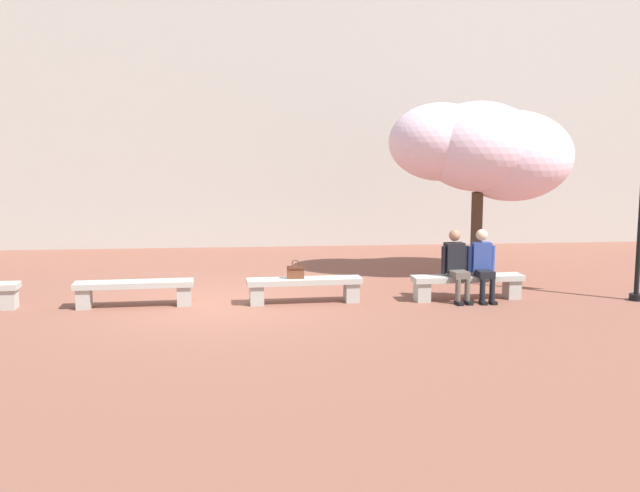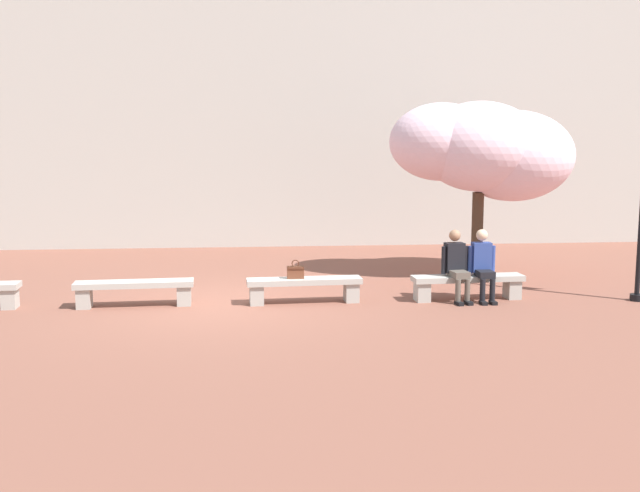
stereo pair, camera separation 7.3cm
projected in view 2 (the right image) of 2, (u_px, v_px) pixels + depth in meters
ground_plane at (221, 305)px, 13.29m from camera, size 100.00×100.00×0.00m
building_facade at (231, 105)px, 21.71m from camera, size 28.00×4.00×7.79m
stone_bench_near_west at (134, 289)px, 13.11m from camera, size 2.07×0.53×0.45m
stone_bench_center at (304, 286)px, 13.38m from camera, size 2.07×0.53×0.45m
stone_bench_near_east at (468, 283)px, 13.65m from camera, size 2.07×0.53×0.45m
person_seated_left at (456, 263)px, 13.52m from camera, size 0.51×0.72×1.29m
person_seated_right at (483, 262)px, 13.56m from camera, size 0.51×0.68×1.29m
handbag at (296, 271)px, 13.32m from camera, size 0.30×0.15×0.34m
cherry_tree_main at (484, 149)px, 15.73m from camera, size 3.93×2.65×3.70m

